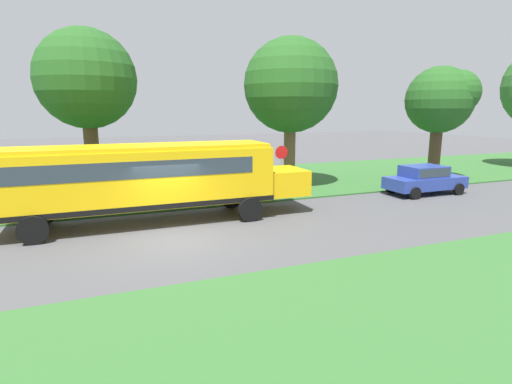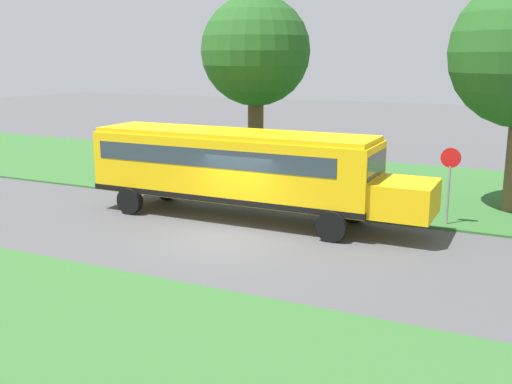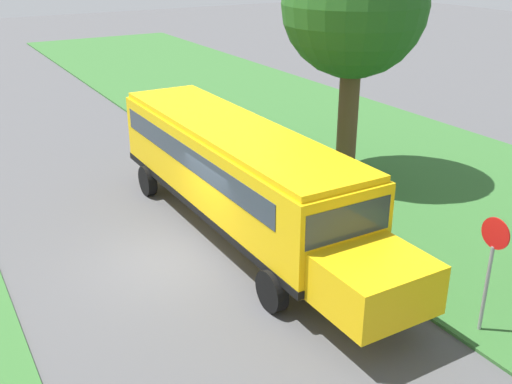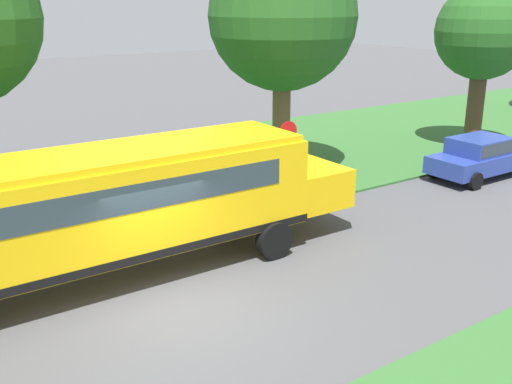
# 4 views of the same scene
# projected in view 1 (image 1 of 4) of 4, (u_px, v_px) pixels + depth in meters

# --- Properties ---
(ground_plane) EXTENTS (120.00, 120.00, 0.00)m
(ground_plane) POSITION_uv_depth(u_px,v_px,m) (175.00, 239.00, 14.24)
(ground_plane) COLOR #4C4C4F
(grass_verge) EXTENTS (12.00, 80.00, 0.08)m
(grass_verge) POSITION_uv_depth(u_px,v_px,m) (144.00, 188.00, 23.35)
(grass_verge) COLOR #33662D
(grass_verge) RESTS_ON ground
(school_bus) EXTENTS (2.84, 12.42, 3.16)m
(school_bus) POSITION_uv_depth(u_px,v_px,m) (147.00, 176.00, 15.84)
(school_bus) COLOR yellow
(school_bus) RESTS_ON ground
(car_blue_nearest) EXTENTS (2.02, 4.40, 1.56)m
(car_blue_nearest) POSITION_uv_depth(u_px,v_px,m) (424.00, 178.00, 21.69)
(car_blue_nearest) COLOR #283D93
(car_blue_nearest) RESTS_ON ground
(oak_tree_beside_bus) EXTENTS (4.80, 4.80, 8.39)m
(oak_tree_beside_bus) POSITION_uv_depth(u_px,v_px,m) (84.00, 81.00, 19.41)
(oak_tree_beside_bus) COLOR brown
(oak_tree_beside_bus) RESTS_ON ground
(oak_tree_roadside_mid) EXTENTS (5.41, 5.41, 8.61)m
(oak_tree_roadside_mid) POSITION_uv_depth(u_px,v_px,m) (290.00, 85.00, 22.98)
(oak_tree_roadside_mid) COLOR brown
(oak_tree_roadside_mid) RESTS_ON ground
(oak_tree_far_end) EXTENTS (4.17, 4.17, 7.23)m
(oak_tree_far_end) POSITION_uv_depth(u_px,v_px,m) (443.00, 99.00, 25.08)
(oak_tree_far_end) COLOR #4C3826
(oak_tree_far_end) RESTS_ON ground
(stop_sign) EXTENTS (0.08, 0.68, 2.74)m
(stop_sign) POSITION_uv_depth(u_px,v_px,m) (281.00, 165.00, 20.37)
(stop_sign) COLOR gray
(stop_sign) RESTS_ON ground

